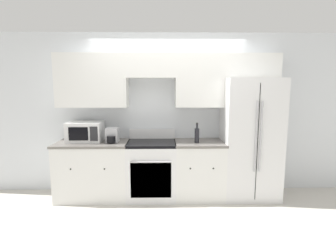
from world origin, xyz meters
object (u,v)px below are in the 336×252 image
Objects in this scene: oven_range at (152,169)px; refrigerator at (249,138)px; microwave at (85,132)px; bottle at (197,135)px.

refrigerator is at bearing 2.12° from oven_range.
refrigerator is 3.57× the size of microwave.
oven_range is 1.20m from microwave.
refrigerator is at bearing -0.25° from microwave.
microwave is 1.74m from bottle.
oven_range is 0.56× the size of refrigerator.
microwave reaches higher than oven_range.
bottle is (1.74, -0.15, -0.03)m from microwave.
bottle reaches higher than oven_range.
microwave is at bearing 179.75° from refrigerator.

